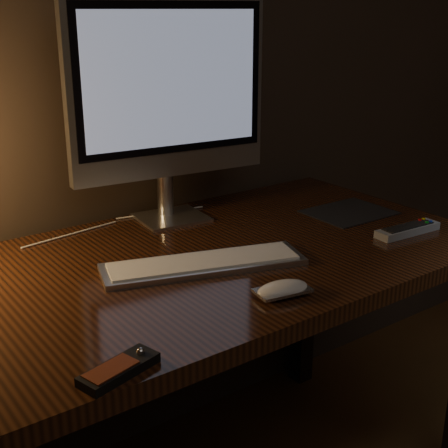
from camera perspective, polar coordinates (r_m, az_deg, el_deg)
desk at (r=1.52m, az=-6.56°, el=-7.43°), size 1.60×0.75×0.75m
monitor at (r=1.64m, az=-5.03°, el=11.68°), size 0.54×0.18×0.57m
keyboard at (r=1.40m, az=-1.86°, el=-3.62°), size 0.47×0.26×0.02m
mousepad at (r=1.80m, az=11.35°, el=1.07°), size 0.23×0.19×0.00m
mouse at (r=1.27m, az=5.38°, el=-6.12°), size 0.12×0.08×0.02m
media_remote at (r=1.02m, az=-9.58°, el=-12.93°), size 0.14×0.08×0.03m
tv_remote at (r=1.67m, az=16.44°, el=-0.49°), size 0.19×0.06×0.02m
cable at (r=1.69m, az=-9.52°, el=0.00°), size 0.53×0.03×0.00m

